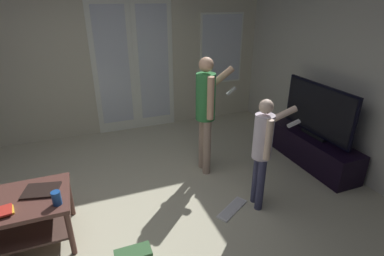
# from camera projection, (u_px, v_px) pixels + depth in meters

# --- Properties ---
(ground_plane) EXTENTS (5.95, 5.20, 0.02)m
(ground_plane) POSITION_uv_depth(u_px,v_px,m) (126.00, 233.00, 2.94)
(ground_plane) COLOR beige
(wall_back_with_doors) EXTENTS (5.95, 0.09, 2.91)m
(wall_back_with_doors) POSITION_uv_depth(u_px,v_px,m) (96.00, 48.00, 4.59)
(wall_back_with_doors) COLOR beige
(wall_back_with_doors) RESTS_ON ground_plane
(wall_right_plain) EXTENTS (0.06, 5.20, 2.88)m
(wall_right_plain) POSITION_uv_depth(u_px,v_px,m) (378.00, 65.00, 3.33)
(wall_right_plain) COLOR beige
(wall_right_plain) RESTS_ON ground_plane
(coffee_table) EXTENTS (1.06, 0.64, 0.50)m
(coffee_table) POSITION_uv_depth(u_px,v_px,m) (8.00, 215.00, 2.64)
(coffee_table) COLOR brown
(coffee_table) RESTS_ON ground_plane
(tv_stand) EXTENTS (0.42, 1.43, 0.41)m
(tv_stand) POSITION_uv_depth(u_px,v_px,m) (311.00, 149.00, 4.11)
(tv_stand) COLOR black
(tv_stand) RESTS_ON ground_plane
(flat_screen_tv) EXTENTS (0.08, 1.18, 0.72)m
(flat_screen_tv) POSITION_uv_depth(u_px,v_px,m) (318.00, 111.00, 3.89)
(flat_screen_tv) COLOR black
(flat_screen_tv) RESTS_ON tv_stand
(person_adult) EXTENTS (0.61, 0.41, 1.51)m
(person_adult) POSITION_uv_depth(u_px,v_px,m) (206.00, 106.00, 3.65)
(person_adult) COLOR tan
(person_adult) RESTS_ON ground_plane
(person_child) EXTENTS (0.58, 0.33, 1.24)m
(person_child) POSITION_uv_depth(u_px,v_px,m) (263.00, 145.00, 3.04)
(person_child) COLOR #3B3C5C
(person_child) RESTS_ON ground_plane
(loose_keyboard) EXTENTS (0.44, 0.34, 0.02)m
(loose_keyboard) POSITION_uv_depth(u_px,v_px,m) (232.00, 209.00, 3.25)
(loose_keyboard) COLOR white
(loose_keyboard) RESTS_ON ground_plane
(laptop_closed) EXTENTS (0.35, 0.30, 0.02)m
(laptop_closed) POSITION_uv_depth(u_px,v_px,m) (41.00, 190.00, 2.72)
(laptop_closed) COLOR black
(laptop_closed) RESTS_ON coffee_table
(cup_near_edge) EXTENTS (0.08, 0.08, 0.13)m
(cup_near_edge) POSITION_uv_depth(u_px,v_px,m) (57.00, 198.00, 2.54)
(cup_near_edge) COLOR #1C4A97
(cup_near_edge) RESTS_ON coffee_table
(book_stack) EXTENTS (0.22, 0.18, 0.03)m
(book_stack) POSITION_uv_depth(u_px,v_px,m) (0.00, 213.00, 2.43)
(book_stack) COLOR gold
(book_stack) RESTS_ON coffee_table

